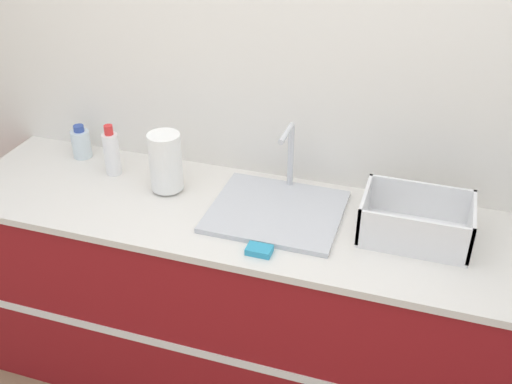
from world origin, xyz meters
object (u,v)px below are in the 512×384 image
(bottle_clear, at_px, (81,143))
(dish_rack, at_px, (415,224))
(paper_towel_roll, at_px, (166,162))
(sink, at_px, (277,208))
(bottle_white_spray, at_px, (112,153))

(bottle_clear, bearing_deg, dish_rack, -6.62)
(paper_towel_roll, bearing_deg, sink, -3.19)
(paper_towel_roll, bearing_deg, bottle_clear, 163.41)
(sink, distance_m, bottle_white_spray, 0.76)
(paper_towel_roll, distance_m, dish_rack, 0.99)
(sink, relative_size, bottle_white_spray, 2.21)
(sink, xyz_separation_m, bottle_clear, (-0.96, 0.17, 0.05))
(sink, xyz_separation_m, bottle_white_spray, (-0.75, 0.08, 0.08))
(bottle_clear, distance_m, bottle_white_spray, 0.23)
(sink, bearing_deg, bottle_clear, 169.87)
(dish_rack, relative_size, bottle_clear, 2.54)
(sink, distance_m, bottle_clear, 0.98)
(paper_towel_roll, distance_m, bottle_clear, 0.51)
(sink, bearing_deg, dish_rack, 0.02)
(dish_rack, xyz_separation_m, bottle_white_spray, (-1.27, 0.08, 0.04))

